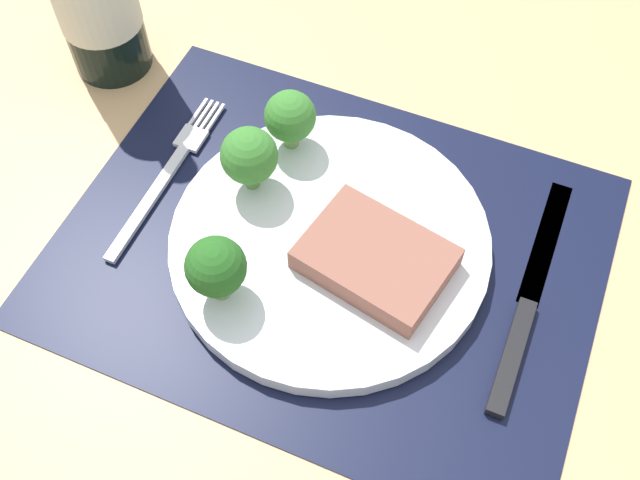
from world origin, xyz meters
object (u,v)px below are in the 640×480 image
object	(u,v)px
steak	(376,258)
plate	(330,242)
fork	(168,173)
knife	(526,309)

from	to	relation	value
steak	plate	bearing A→B (deg)	165.15
fork	knife	size ratio (longest dim) A/B	0.83
steak	knife	world-z (taller)	steak
plate	fork	xyz separation A→B (cm)	(-16.23, 1.42, -0.55)
plate	steak	size ratio (longest dim) A/B	2.36
plate	fork	distance (cm)	16.30
steak	fork	size ratio (longest dim) A/B	0.58
fork	plate	bearing A→B (deg)	-1.70
steak	fork	bearing A→B (deg)	172.87
knife	fork	bearing A→B (deg)	176.05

